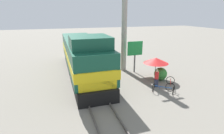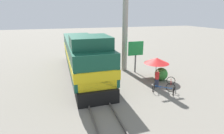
% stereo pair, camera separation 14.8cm
% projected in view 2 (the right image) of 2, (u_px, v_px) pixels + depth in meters
% --- Properties ---
extents(ground_plane, '(120.00, 120.00, 0.00)m').
position_uv_depth(ground_plane, '(88.00, 81.00, 16.14)').
color(ground_plane, slate).
extents(rail_near, '(0.08, 40.66, 0.15)m').
position_uv_depth(rail_near, '(80.00, 82.00, 15.91)').
color(rail_near, '#4C4742').
rests_on(rail_near, ground_plane).
extents(rail_far, '(0.08, 40.66, 0.15)m').
position_uv_depth(rail_far, '(96.00, 80.00, 16.31)').
color(rail_far, '#4C4742').
rests_on(rail_far, ground_plane).
extents(locomotive, '(3.18, 14.02, 4.41)m').
position_uv_depth(locomotive, '(84.00, 57.00, 17.34)').
color(locomotive, black).
rests_on(locomotive, ground_plane).
extents(utility_pole, '(1.80, 0.57, 8.42)m').
position_uv_depth(utility_pole, '(125.00, 31.00, 18.20)').
color(utility_pole, '#9E998E').
rests_on(utility_pole, ground_plane).
extents(vendor_umbrella, '(2.32, 2.32, 2.09)m').
position_uv_depth(vendor_umbrella, '(157.00, 61.00, 16.23)').
color(vendor_umbrella, '#4C4C4C').
rests_on(vendor_umbrella, ground_plane).
extents(billboard_sign, '(1.66, 0.12, 3.30)m').
position_uv_depth(billboard_sign, '(136.00, 50.00, 17.99)').
color(billboard_sign, '#595959').
rests_on(billboard_sign, ground_plane).
extents(shrub_cluster, '(1.19, 1.19, 1.19)m').
position_uv_depth(shrub_cluster, '(161.00, 74.00, 16.33)').
color(shrub_cluster, '#388C38').
rests_on(shrub_cluster, ground_plane).
extents(person_bystander, '(0.34, 0.34, 1.55)m').
position_uv_depth(person_bystander, '(157.00, 78.00, 14.67)').
color(person_bystander, '#2D3347').
rests_on(person_bystander, ground_plane).
extents(bicycle, '(1.53, 1.73, 0.74)m').
position_uv_depth(bicycle, '(171.00, 84.00, 14.64)').
color(bicycle, black).
rests_on(bicycle, ground_plane).
extents(bicycle_spare, '(1.63, 1.57, 0.69)m').
position_uv_depth(bicycle_spare, '(163.00, 89.00, 13.63)').
color(bicycle_spare, black).
rests_on(bicycle_spare, ground_plane).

